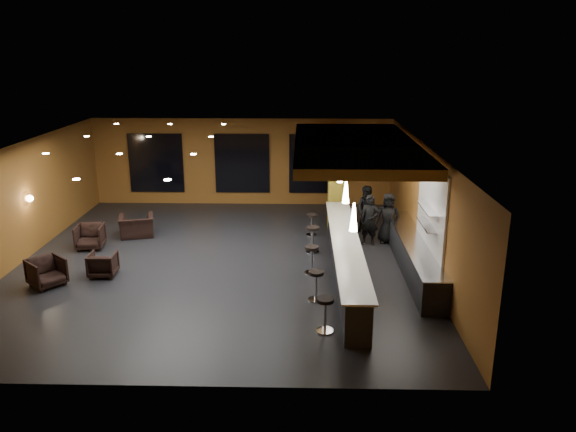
{
  "coord_description": "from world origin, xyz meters",
  "views": [
    {
      "loc": [
        2.41,
        -15.78,
        6.25
      ],
      "look_at": [
        2.0,
        0.5,
        1.3
      ],
      "focal_mm": 35.0,
      "sensor_mm": 36.0,
      "label": 1
    }
  ],
  "objects_px": {
    "bar_counter": "(345,259)",
    "staff_a": "(370,220)",
    "bar_stool_0": "(325,310)",
    "bar_stool_3": "(313,236)",
    "armchair_a": "(47,272)",
    "pendant_1": "(346,191)",
    "staff_b": "(367,210)",
    "bar_stool_4": "(312,222)",
    "column": "(337,179)",
    "prep_counter": "(413,256)",
    "bar_stool_2": "(312,256)",
    "staff_c": "(388,218)",
    "pendant_2": "(340,172)",
    "armchair_b": "(103,264)",
    "armchair_d": "(137,226)",
    "bar_stool_1": "(316,282)",
    "pendant_0": "(354,217)"
  },
  "relations": [
    {
      "from": "bar_counter",
      "to": "bar_stool_4",
      "type": "distance_m",
      "value": 3.64
    },
    {
      "from": "prep_counter",
      "to": "staff_c",
      "type": "bearing_deg",
      "value": 99.61
    },
    {
      "from": "pendant_0",
      "to": "bar_stool_3",
      "type": "height_order",
      "value": "pendant_0"
    },
    {
      "from": "pendant_2",
      "to": "staff_a",
      "type": "height_order",
      "value": "pendant_2"
    },
    {
      "from": "pendant_1",
      "to": "bar_stool_1",
      "type": "relative_size",
      "value": 0.88
    },
    {
      "from": "pendant_2",
      "to": "staff_c",
      "type": "xyz_separation_m",
      "value": [
        1.6,
        -0.14,
        -1.51
      ]
    },
    {
      "from": "armchair_a",
      "to": "armchair_b",
      "type": "bearing_deg",
      "value": -19.46
    },
    {
      "from": "bar_counter",
      "to": "bar_stool_3",
      "type": "xyz_separation_m",
      "value": [
        -0.88,
        1.84,
        0.04
      ]
    },
    {
      "from": "prep_counter",
      "to": "bar_stool_3",
      "type": "height_order",
      "value": "prep_counter"
    },
    {
      "from": "bar_stool_0",
      "to": "prep_counter",
      "type": "bearing_deg",
      "value": 54.42
    },
    {
      "from": "staff_c",
      "to": "bar_stool_4",
      "type": "bearing_deg",
      "value": 171.63
    },
    {
      "from": "armchair_b",
      "to": "staff_a",
      "type": "bearing_deg",
      "value": -162.44
    },
    {
      "from": "pendant_1",
      "to": "staff_b",
      "type": "bearing_deg",
      "value": 72.33
    },
    {
      "from": "armchair_b",
      "to": "armchair_d",
      "type": "xyz_separation_m",
      "value": [
        -0.02,
        3.43,
        0.03
      ]
    },
    {
      "from": "armchair_b",
      "to": "bar_stool_4",
      "type": "bearing_deg",
      "value": -150.48
    },
    {
      "from": "staff_b",
      "to": "armchair_b",
      "type": "bearing_deg",
      "value": -133.38
    },
    {
      "from": "prep_counter",
      "to": "staff_b",
      "type": "bearing_deg",
      "value": 107.23
    },
    {
      "from": "pendant_1",
      "to": "staff_b",
      "type": "xyz_separation_m",
      "value": [
        1.01,
        3.18,
        -1.49
      ]
    },
    {
      "from": "armchair_a",
      "to": "staff_c",
      "type": "bearing_deg",
      "value": -28.0
    },
    {
      "from": "bar_stool_3",
      "to": "prep_counter",
      "type": "bearing_deg",
      "value": -24.95
    },
    {
      "from": "armchair_b",
      "to": "bar_stool_0",
      "type": "relative_size",
      "value": 0.91
    },
    {
      "from": "bar_stool_0",
      "to": "staff_b",
      "type": "bearing_deg",
      "value": 76.19
    },
    {
      "from": "bar_stool_4",
      "to": "armchair_b",
      "type": "bearing_deg",
      "value": -148.22
    },
    {
      "from": "bar_stool_4",
      "to": "column",
      "type": "bearing_deg",
      "value": 50.46
    },
    {
      "from": "bar_counter",
      "to": "pendant_2",
      "type": "distance_m",
      "value": 3.52
    },
    {
      "from": "staff_b",
      "to": "bar_stool_3",
      "type": "bearing_deg",
      "value": -115.32
    },
    {
      "from": "armchair_a",
      "to": "bar_stool_0",
      "type": "height_order",
      "value": "bar_stool_0"
    },
    {
      "from": "bar_counter",
      "to": "staff_a",
      "type": "height_order",
      "value": "staff_a"
    },
    {
      "from": "bar_stool_3",
      "to": "bar_stool_1",
      "type": "bearing_deg",
      "value": -89.61
    },
    {
      "from": "column",
      "to": "pendant_1",
      "type": "height_order",
      "value": "column"
    },
    {
      "from": "armchair_b",
      "to": "bar_stool_2",
      "type": "relative_size",
      "value": 0.91
    },
    {
      "from": "staff_a",
      "to": "bar_stool_2",
      "type": "height_order",
      "value": "staff_a"
    },
    {
      "from": "bar_counter",
      "to": "bar_stool_0",
      "type": "bearing_deg",
      "value": -101.99
    },
    {
      "from": "staff_c",
      "to": "bar_stool_3",
      "type": "bearing_deg",
      "value": -151.09
    },
    {
      "from": "pendant_2",
      "to": "staff_c",
      "type": "distance_m",
      "value": 2.21
    },
    {
      "from": "bar_stool_0",
      "to": "bar_stool_3",
      "type": "distance_m",
      "value": 5.11
    },
    {
      "from": "prep_counter",
      "to": "bar_stool_3",
      "type": "distance_m",
      "value": 3.18
    },
    {
      "from": "bar_counter",
      "to": "staff_b",
      "type": "bearing_deg",
      "value": 74.61
    },
    {
      "from": "staff_a",
      "to": "bar_stool_1",
      "type": "distance_m",
      "value": 4.67
    },
    {
      "from": "prep_counter",
      "to": "staff_c",
      "type": "relative_size",
      "value": 3.58
    },
    {
      "from": "prep_counter",
      "to": "pendant_0",
      "type": "xyz_separation_m",
      "value": [
        -2.0,
        -2.5,
        1.92
      ]
    },
    {
      "from": "prep_counter",
      "to": "bar_stool_4",
      "type": "height_order",
      "value": "prep_counter"
    },
    {
      "from": "armchair_d",
      "to": "bar_stool_1",
      "type": "relative_size",
      "value": 1.42
    },
    {
      "from": "bar_counter",
      "to": "armchair_d",
      "type": "relative_size",
      "value": 7.04
    },
    {
      "from": "staff_a",
      "to": "staff_c",
      "type": "height_order",
      "value": "staff_c"
    },
    {
      "from": "prep_counter",
      "to": "bar_stool_2",
      "type": "height_order",
      "value": "prep_counter"
    },
    {
      "from": "bar_stool_4",
      "to": "staff_c",
      "type": "bearing_deg",
      "value": -14.93
    },
    {
      "from": "staff_a",
      "to": "armchair_b",
      "type": "height_order",
      "value": "staff_a"
    },
    {
      "from": "pendant_1",
      "to": "armchair_a",
      "type": "height_order",
      "value": "pendant_1"
    },
    {
      "from": "pendant_1",
      "to": "staff_b",
      "type": "distance_m",
      "value": 3.66
    }
  ]
}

